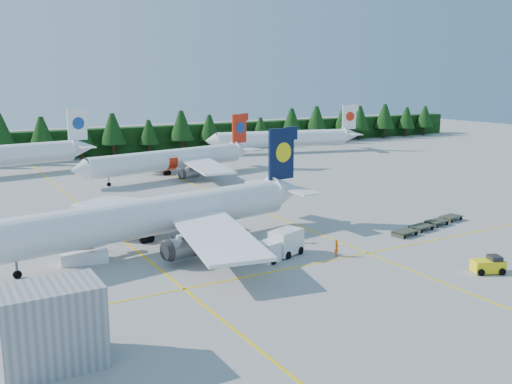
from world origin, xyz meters
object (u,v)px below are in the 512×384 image
airstairs (84,253)px  service_truck (280,245)px  airliner_red (165,161)px  baggage_tug (489,265)px  airliner_navy (140,219)px

airstairs → service_truck: 18.96m
airstairs → service_truck: (17.01, -8.36, 0.43)m
airliner_red → service_truck: (-6.48, -47.87, -1.88)m
airliner_red → baggage_tug: size_ratio=11.32×
airliner_red → service_truck: bearing=-110.4°
airliner_red → airstairs: airliner_red is taller
airliner_red → service_truck: 48.34m
airstairs → baggage_tug: bearing=-23.5°
airliner_navy → service_truck: airliner_navy is taller
airstairs → baggage_tug: size_ratio=2.02×
service_truck → airliner_navy: bearing=124.9°
airliner_navy → baggage_tug: 33.49m
baggage_tug → airliner_navy: bearing=163.8°
airliner_navy → service_truck: size_ratio=6.95×
airstairs → service_truck: size_ratio=1.12×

